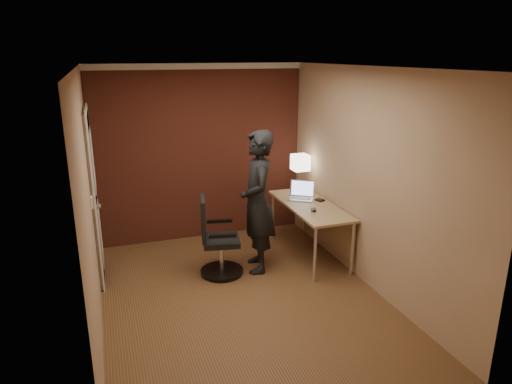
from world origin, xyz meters
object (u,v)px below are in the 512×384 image
at_px(desk_lamp, 300,163).
at_px(desk, 315,213).
at_px(mouse, 313,210).
at_px(person, 258,202).
at_px(office_chair, 216,242).
at_px(wallet, 320,200).
at_px(laptop, 301,194).

bearing_deg(desk_lamp, desk, -93.94).
relative_size(mouse, person, 0.06).
bearing_deg(office_chair, wallet, 8.30).
height_order(wallet, person, person).
distance_m(desk_lamp, person, 1.17).
bearing_deg(office_chair, desk_lamp, 26.45).
bearing_deg(mouse, office_chair, -163.33).
bearing_deg(desk_lamp, laptop, -110.23).
relative_size(laptop, office_chair, 0.43).
distance_m(mouse, office_chair, 1.28).
relative_size(desk, wallet, 13.64).
bearing_deg(person, wallet, 114.10).
bearing_deg(wallet, desk_lamp, 99.22).
bearing_deg(wallet, person, -166.61).
relative_size(desk, mouse, 15.00).
relative_size(desk_lamp, mouse, 5.35).
bearing_deg(desk_lamp, mouse, -102.65).
distance_m(desk, person, 0.90).
bearing_deg(mouse, desk, 83.13).
bearing_deg(desk, desk_lamp, 86.06).
distance_m(desk_lamp, wallet, 0.64).
xyz_separation_m(desk, desk_lamp, (0.04, 0.58, 0.55)).
height_order(desk_lamp, mouse, desk_lamp).
distance_m(laptop, office_chair, 1.42).
xyz_separation_m(office_chair, person, (0.53, -0.01, 0.45)).
distance_m(desk, laptop, 0.35).
distance_m(laptop, mouse, 0.55).
bearing_deg(laptop, wallet, -45.09).
distance_m(wallet, office_chair, 1.55).
height_order(desk, office_chair, office_chair).
bearing_deg(person, desk, 109.72).
bearing_deg(office_chair, laptop, 17.32).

